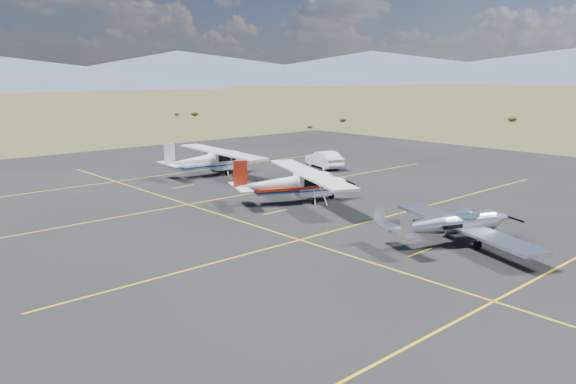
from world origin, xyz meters
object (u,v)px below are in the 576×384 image
aircraft_cessna (293,183)px  sedan (324,159)px  aircraft_low_wing (452,224)px  aircraft_plain (209,159)px

aircraft_cessna → sedan: bearing=58.7°
aircraft_low_wing → aircraft_cessna: (0.33, 12.51, 0.29)m
aircraft_low_wing → aircraft_cessna: bearing=109.2°
aircraft_cessna → aircraft_plain: 12.72m
aircraft_plain → sedan: size_ratio=2.54×
aircraft_plain → sedan: 10.88m
aircraft_plain → sedan: (10.12, -3.95, -0.56)m
aircraft_low_wing → sedan: 24.40m
aircraft_low_wing → sedan: (12.16, 21.16, -0.27)m
aircraft_low_wing → aircraft_plain: size_ratio=0.84×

